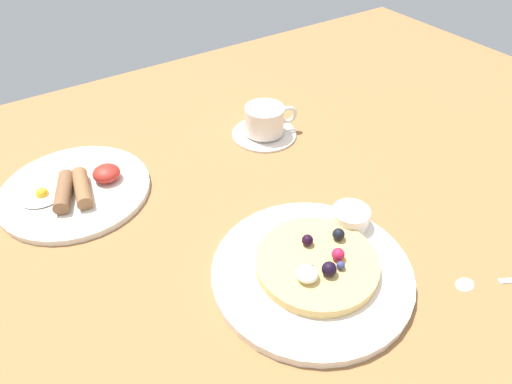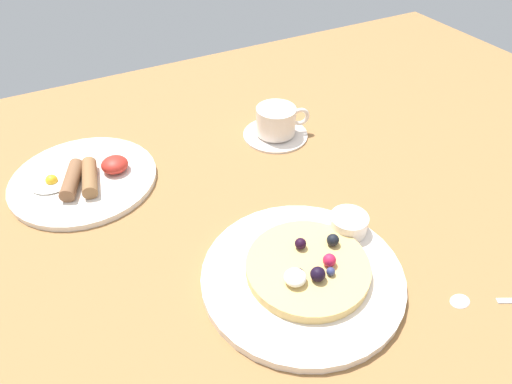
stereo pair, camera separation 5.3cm
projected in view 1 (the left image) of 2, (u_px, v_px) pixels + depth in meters
The scene contains 9 objects.
ground_plane at pixel (220, 227), 72.67cm from camera, with size 187.79×115.09×3.00cm, color olive.
pancake_plate at pixel (312, 273), 62.81cm from camera, with size 27.52×27.52×1.32cm, color white.
pancake_with_berries at pixel (317, 263), 62.05cm from camera, with size 16.77×16.77×3.48cm.
syrup_ramekin at pixel (350, 217), 68.22cm from camera, with size 5.62×5.62×2.80cm.
breakfast_plate at pixel (75, 190), 76.46cm from camera, with size 24.59×24.59×1.02cm, color white.
fried_breakfast at pixel (77, 186), 74.83cm from camera, with size 16.17×10.26×2.73cm.
coffee_saucer at pixel (264, 133), 90.06cm from camera, with size 12.62×12.62×0.82cm, color silver.
coffee_cup at pixel (265, 119), 88.08cm from camera, with size 10.33×7.63×5.24cm.
teaspoon at pixel (491, 281), 62.17cm from camera, with size 14.55×8.17×0.60cm.
Camera 1 is at (-23.90, -46.47, 49.62)cm, focal length 32.14 mm.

